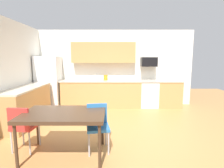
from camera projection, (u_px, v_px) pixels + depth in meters
ground_plane at (112, 134)px, 3.92m from camera, size 12.00×12.00×0.00m
wall_back at (112, 68)px, 6.34m from camera, size 5.80×0.10×2.70m
cabinet_run_back at (101, 94)px, 6.13m from camera, size 2.74×0.60×0.90m
cabinet_run_back_right at (168, 94)px, 6.13m from camera, size 0.81×0.60×0.90m
cabinet_run_left at (26, 105)px, 4.65m from camera, size 0.60×2.00×0.90m
countertop_back at (112, 81)px, 6.06m from camera, size 4.80×0.64×0.04m
countertop_left at (25, 88)px, 4.58m from camera, size 0.64×2.00×0.04m
upper_cabinets_back at (103, 53)px, 6.05m from camera, size 2.20×0.34×0.70m
refrigerator at (49, 82)px, 5.99m from camera, size 0.76×0.70×1.77m
oven_range at (149, 94)px, 6.13m from camera, size 0.60×0.60×0.91m
microwave at (149, 62)px, 6.06m from camera, size 0.54×0.36×0.32m
sink_basin at (97, 82)px, 6.07m from camera, size 0.48×0.40×0.14m
sink_faucet at (97, 77)px, 6.22m from camera, size 0.02×0.02×0.24m
dining_table at (64, 116)px, 2.98m from camera, size 1.40×0.90×0.78m
chair_near_table at (98, 123)px, 3.21m from camera, size 0.46×0.46×0.85m
chair_far_side at (23, 125)px, 3.13m from camera, size 0.44×0.44×0.85m
kettle at (106, 78)px, 6.09m from camera, size 0.14×0.14×0.20m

